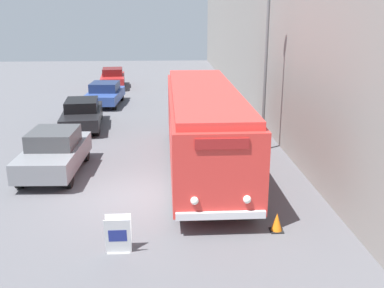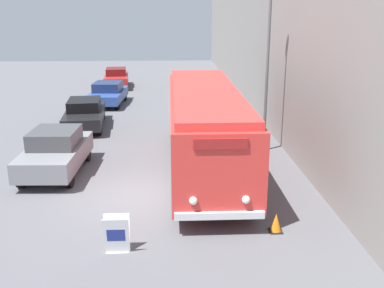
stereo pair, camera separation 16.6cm
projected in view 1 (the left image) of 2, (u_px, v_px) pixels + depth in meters
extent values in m
plane|color=#56565B|center=(137.00, 197.00, 14.65)|extent=(80.00, 80.00, 0.00)
cube|color=gray|center=(264.00, 49.00, 23.45)|extent=(0.30, 60.00, 7.67)
cylinder|color=black|center=(177.00, 198.00, 13.28)|extent=(0.28, 1.00, 1.00)
cylinder|color=black|center=(252.00, 197.00, 13.41)|extent=(0.28, 1.00, 1.00)
cylinder|color=black|center=(172.00, 130.00, 20.81)|extent=(0.28, 1.00, 1.00)
cylinder|color=black|center=(220.00, 129.00, 20.94)|extent=(0.28, 1.00, 1.00)
cube|color=red|center=(204.00, 126.00, 16.77)|extent=(2.54, 10.69, 2.35)
cube|color=red|center=(204.00, 92.00, 16.40)|extent=(2.33, 10.26, 0.24)
cube|color=silver|center=(221.00, 215.00, 11.91)|extent=(2.41, 0.12, 0.20)
sphere|color=white|center=(195.00, 201.00, 11.78)|extent=(0.22, 0.22, 0.22)
sphere|color=white|center=(247.00, 199.00, 11.86)|extent=(0.22, 0.22, 0.22)
cube|color=maroon|center=(222.00, 144.00, 11.38)|extent=(1.40, 0.06, 0.28)
cube|color=gray|center=(119.00, 252.00, 11.31)|extent=(0.59, 0.21, 0.01)
cube|color=white|center=(118.00, 236.00, 11.09)|extent=(0.65, 0.20, 0.98)
cube|color=white|center=(118.00, 233.00, 11.25)|extent=(0.65, 0.20, 0.98)
cube|color=navy|center=(118.00, 236.00, 11.07)|extent=(0.46, 0.07, 0.34)
cylinder|color=#595E60|center=(265.00, 75.00, 18.51)|extent=(0.12, 0.12, 6.51)
cylinder|color=black|center=(20.00, 179.00, 15.27)|extent=(0.22, 0.67, 0.67)
cylinder|color=black|center=(69.00, 178.00, 15.31)|extent=(0.22, 0.67, 0.67)
cylinder|color=black|center=(44.00, 153.00, 17.97)|extent=(0.22, 0.67, 0.67)
cylinder|color=black|center=(86.00, 153.00, 18.00)|extent=(0.22, 0.67, 0.67)
cube|color=slate|center=(55.00, 156.00, 16.54)|extent=(2.07, 4.28, 0.70)
cube|color=#3F4043|center=(54.00, 138.00, 16.45)|extent=(1.70, 1.96, 0.60)
cylinder|color=black|center=(63.00, 130.00, 21.38)|extent=(0.22, 0.63, 0.63)
cylinder|color=black|center=(97.00, 129.00, 21.61)|extent=(0.22, 0.63, 0.63)
cylinder|color=black|center=(70.00, 115.00, 24.46)|extent=(0.22, 0.63, 0.63)
cylinder|color=black|center=(100.00, 114.00, 24.69)|extent=(0.22, 0.63, 0.63)
cube|color=black|center=(82.00, 116.00, 22.95)|extent=(2.27, 4.81, 0.60)
cube|color=black|center=(82.00, 105.00, 22.89)|extent=(1.76, 2.23, 0.53)
cylinder|color=black|center=(87.00, 105.00, 27.19)|extent=(0.22, 0.61, 0.61)
cylinder|color=black|center=(115.00, 105.00, 27.18)|extent=(0.22, 0.61, 0.61)
cylinder|color=black|center=(97.00, 96.00, 29.94)|extent=(0.22, 0.61, 0.61)
cylinder|color=black|center=(122.00, 96.00, 29.93)|extent=(0.22, 0.61, 0.61)
cube|color=#2D478C|center=(105.00, 96.00, 28.48)|extent=(2.22, 4.39, 0.56)
cube|color=#19274D|center=(105.00, 87.00, 28.42)|extent=(1.78, 2.03, 0.55)
cylinder|color=black|center=(102.00, 86.00, 33.43)|extent=(0.22, 0.67, 0.67)
cylinder|color=black|center=(123.00, 86.00, 33.63)|extent=(0.22, 0.67, 0.67)
cylinder|color=black|center=(104.00, 80.00, 36.12)|extent=(0.22, 0.67, 0.67)
cylinder|color=black|center=(123.00, 80.00, 36.32)|extent=(0.22, 0.67, 0.67)
cube|color=#A52323|center=(113.00, 79.00, 34.79)|extent=(2.08, 4.36, 0.60)
cube|color=#5B1313|center=(113.00, 72.00, 34.73)|extent=(1.63, 2.02, 0.53)
cube|color=black|center=(276.00, 230.00, 12.38)|extent=(0.36, 0.36, 0.03)
cone|color=orange|center=(277.00, 222.00, 12.31)|extent=(0.30, 0.30, 0.51)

